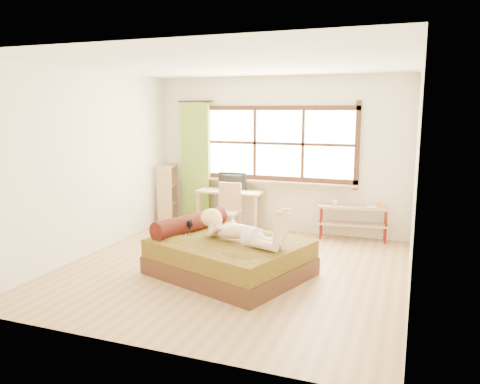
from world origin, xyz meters
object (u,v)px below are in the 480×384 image
at_px(kitten, 184,225).
at_px(bookshelf, 168,194).
at_px(desk, 230,195).
at_px(pipe_shelf, 354,215).
at_px(bed, 227,255).
at_px(chair, 228,207).
at_px(woman, 239,221).

bearing_deg(kitten, bookshelf, 143.27).
distance_m(desk, pipe_shelf, 2.16).
bearing_deg(pipe_shelf, bed, -127.59).
height_order(bed, pipe_shelf, bed).
bearing_deg(bookshelf, bed, -59.89).
height_order(desk, chair, chair).
distance_m(desk, chair, 0.40).
xyz_separation_m(bed, kitten, (-0.68, 0.08, 0.32)).
height_order(bed, woman, woman).
bearing_deg(pipe_shelf, desk, 177.03).
distance_m(kitten, chair, 1.66).
bearing_deg(woman, desk, 133.44).
height_order(woman, desk, woman).
distance_m(chair, pipe_shelf, 2.11).
xyz_separation_m(woman, kitten, (-0.87, 0.15, -0.17)).
xyz_separation_m(bed, pipe_shelf, (1.36, 2.23, 0.17)).
height_order(desk, pipe_shelf, desk).
height_order(bed, bookshelf, bookshelf).
distance_m(pipe_shelf, bookshelf, 3.44).
height_order(kitten, chair, chair).
bearing_deg(desk, kitten, -87.30).
distance_m(woman, kitten, 0.90).
relative_size(chair, bookshelf, 0.81).
bearing_deg(woman, bookshelf, 154.87).
relative_size(desk, chair, 1.28).
relative_size(woman, pipe_shelf, 1.12).
height_order(kitten, pipe_shelf, kitten).
relative_size(kitten, chair, 0.31).
distance_m(woman, pipe_shelf, 2.59).
height_order(kitten, desk, desk).
relative_size(kitten, bookshelf, 0.25).
relative_size(woman, bookshelf, 1.16).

